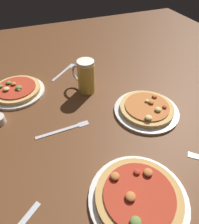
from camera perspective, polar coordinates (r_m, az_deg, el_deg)
name	(u,v)px	position (r m, az deg, el deg)	size (l,w,h in m)	color
ground_plane	(100,118)	(0.92, 0.00, -1.60)	(2.40, 2.40, 0.03)	brown
pizza_plate_near	(147,109)	(0.94, 12.82, 0.79)	(0.29, 0.29, 0.05)	silver
pizza_plate_far	(17,90)	(1.10, -21.83, 5.56)	(0.27, 0.27, 0.05)	silver
pizza_plate_side	(138,197)	(0.68, 10.64, -21.99)	(0.30, 0.30, 0.05)	silver
beer_mug_dark	(85,77)	(1.01, -3.87, 9.71)	(0.09, 0.14, 0.17)	gold
fork_left	(64,129)	(0.86, -9.69, -4.72)	(0.22, 0.03, 0.01)	silver
fork_spare	(64,71)	(1.22, -9.83, 10.94)	(0.16, 0.15, 0.01)	silver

